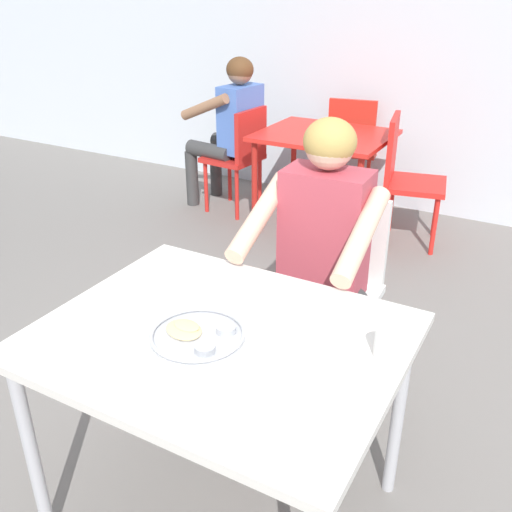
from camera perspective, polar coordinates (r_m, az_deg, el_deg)
ground_plane at (r=2.27m, az=-3.04°, el=-23.84°), size 12.00×12.00×0.05m
table_foreground at (r=1.78m, az=-3.59°, el=-9.81°), size 1.08×0.87×0.75m
thali_tray at (r=1.71m, az=-5.82°, el=-7.80°), size 0.29×0.29×0.03m
drinking_cup at (r=1.65m, az=12.91°, el=-8.43°), size 0.07×0.07×0.09m
chair_foreground at (r=2.56m, az=7.65°, el=-2.15°), size 0.44×0.42×0.87m
diner_foreground at (r=2.27m, az=6.03°, el=0.72°), size 0.50×0.56×1.25m
table_background_red at (r=4.21m, az=6.85°, el=10.95°), size 0.91×0.77×0.72m
chair_red_left at (r=4.51m, az=-1.60°, el=10.31°), size 0.42×0.43×0.83m
chair_red_right at (r=4.08m, az=14.66°, el=8.11°), size 0.47×0.49×0.89m
chair_red_far at (r=4.82m, az=9.68°, el=11.05°), size 0.46×0.50×0.87m
patron_background at (r=4.55m, az=-2.49°, el=13.37°), size 0.59×0.55×1.20m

